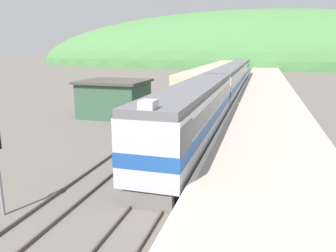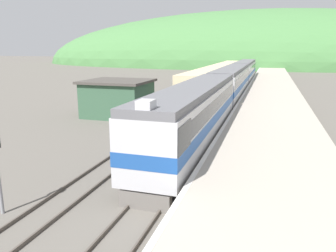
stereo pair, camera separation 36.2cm
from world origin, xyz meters
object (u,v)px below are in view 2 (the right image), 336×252
carriage_second (232,82)px  siding_train (218,76)px  carriage_third (245,71)px  express_train_lead_car (195,114)px

carriage_second → siding_train: carriage_second is taller
carriage_third → express_train_lead_car: bearing=-90.0°
carriage_second → carriage_third: size_ratio=1.00×
carriage_second → express_train_lead_car: bearing=-90.0°
siding_train → express_train_lead_car: bearing=-83.9°
carriage_second → siding_train: (-3.80, 13.51, -0.35)m
express_train_lead_car → carriage_third: 45.22m
carriage_third → siding_train: (-3.80, -9.55, -0.35)m
carriage_third → siding_train: 10.29m
carriage_second → siding_train: bearing=105.7°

